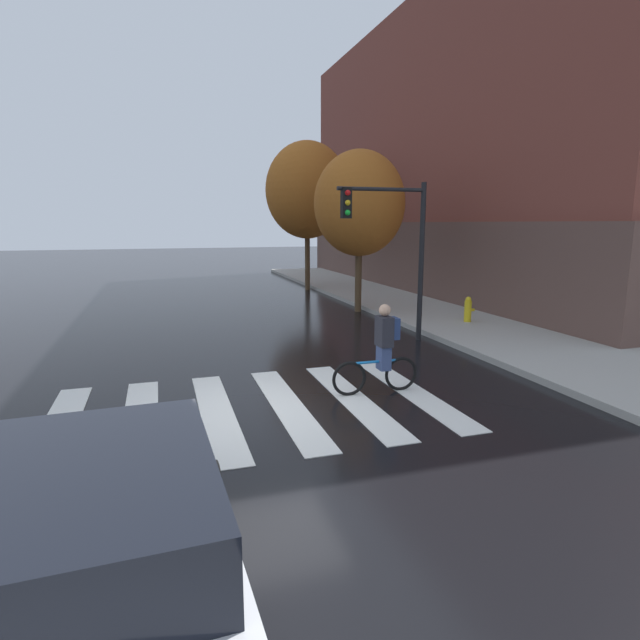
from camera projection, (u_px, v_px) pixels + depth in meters
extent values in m
plane|color=black|center=(264.00, 408.00, 8.84)|extent=(120.00, 120.00, 0.00)
cube|color=silver|center=(57.00, 430.00, 7.88)|extent=(0.55, 4.19, 0.01)
cube|color=silver|center=(140.00, 421.00, 8.24)|extent=(0.55, 4.19, 0.01)
cube|color=silver|center=(217.00, 413.00, 8.60)|extent=(0.55, 4.19, 0.01)
cube|color=silver|center=(287.00, 405.00, 8.97)|extent=(0.55, 4.19, 0.01)
cube|color=silver|center=(352.00, 398.00, 9.33)|extent=(0.55, 4.19, 0.01)
cube|color=silver|center=(412.00, 392.00, 9.69)|extent=(0.55, 4.19, 0.01)
cube|color=silver|center=(97.00, 574.00, 3.63)|extent=(2.01, 4.66, 0.70)
cube|color=black|center=(87.00, 505.00, 3.38)|extent=(1.73, 2.26, 0.55)
cylinder|color=black|center=(208.00, 494.00, 5.38)|extent=(0.26, 0.69, 0.68)
torus|color=black|center=(401.00, 374.00, 9.72)|extent=(0.66, 0.07, 0.66)
torus|color=black|center=(349.00, 379.00, 9.42)|extent=(0.66, 0.07, 0.66)
cylinder|color=#1972BF|center=(376.00, 362.00, 9.51)|extent=(0.89, 0.06, 0.05)
cylinder|color=#1972BF|center=(384.00, 357.00, 9.55)|extent=(0.04, 0.04, 0.45)
cube|color=#384772|center=(384.00, 355.00, 9.54)|extent=(0.20, 0.28, 0.56)
cube|color=#26262D|center=(384.00, 331.00, 9.45)|extent=(0.24, 0.36, 0.56)
sphere|color=tan|center=(385.00, 310.00, 9.38)|extent=(0.22, 0.22, 0.22)
cube|color=navy|center=(393.00, 328.00, 9.50)|extent=(0.16, 0.28, 0.40)
cylinder|color=black|center=(421.00, 263.00, 13.68)|extent=(0.14, 0.14, 4.20)
cylinder|color=black|center=(382.00, 189.00, 12.97)|extent=(2.40, 0.10, 0.10)
cube|color=black|center=(346.00, 203.00, 12.75)|extent=(0.24, 0.20, 0.76)
sphere|color=red|center=(348.00, 193.00, 12.60)|extent=(0.14, 0.14, 0.14)
sphere|color=gold|center=(348.00, 203.00, 12.65)|extent=(0.14, 0.14, 0.14)
sphere|color=green|center=(348.00, 213.00, 12.69)|extent=(0.14, 0.14, 0.14)
cylinder|color=gold|center=(468.00, 311.00, 15.78)|extent=(0.22, 0.22, 0.65)
sphere|color=gold|center=(468.00, 300.00, 15.71)|extent=(0.18, 0.18, 0.18)
cylinder|color=gold|center=(472.00, 310.00, 15.82)|extent=(0.12, 0.09, 0.09)
cylinder|color=#4C3823|center=(358.00, 276.00, 18.31)|extent=(0.24, 0.24, 2.56)
ellipsoid|color=#A5591E|center=(359.00, 203.00, 17.83)|extent=(3.18, 3.18, 3.66)
cylinder|color=#4C3823|center=(307.00, 257.00, 24.35)|extent=(0.24, 0.24, 3.11)
ellipsoid|color=#A5591E|center=(307.00, 190.00, 23.77)|extent=(3.87, 3.87, 4.45)
cube|color=brown|center=(553.00, 254.00, 26.35)|extent=(17.81, 24.83, 3.20)
cube|color=brown|center=(564.00, 126.00, 25.18)|extent=(17.46, 24.34, 9.36)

